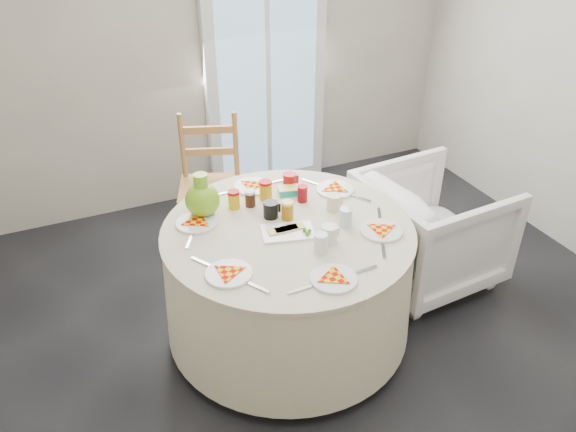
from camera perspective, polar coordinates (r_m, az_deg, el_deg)
name	(u,v)px	position (r m, az deg, el deg)	size (l,w,h in m)	color
floor	(332,341)	(3.36, 4.50, -12.53)	(4.00, 4.00, 0.00)	black
wall_back	(212,35)	(4.38, -7.68, 17.79)	(4.00, 0.02, 2.60)	#BCB5A3
glass_door	(266,64)	(4.53, -2.26, 15.21)	(1.00, 0.08, 2.10)	silver
table	(288,280)	(3.18, 0.00, -6.52)	(1.38, 1.38, 0.70)	beige
wooden_chair	(211,188)	(3.91, -7.85, 2.86)	(0.43, 0.41, 0.96)	#AC6A46
armchair	(431,226)	(3.72, 14.30, -1.01)	(0.79, 0.74, 0.81)	white
place_settings	(288,221)	(2.95, 0.00, -0.50)	(1.20, 1.20, 0.02)	silver
jar_cluster	(267,190)	(3.13, -2.17, 2.64)	(0.43, 0.22, 0.13)	#A38026
butter_tub	(288,185)	(3.25, -0.01, 3.15)	(0.11, 0.08, 0.05)	#1BAEA8
green_pitcher	(202,192)	(3.05, -8.76, 2.44)	(0.19, 0.19, 0.24)	#71AD1B
cheese_platter	(288,226)	(2.90, -0.01, -0.99)	(0.27, 0.17, 0.03)	white
mugs_glasses	(310,207)	(2.99, 2.29, 0.92)	(0.61, 0.61, 0.11)	gray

